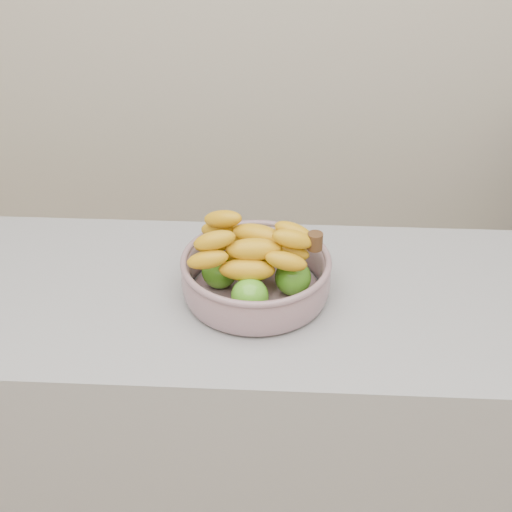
# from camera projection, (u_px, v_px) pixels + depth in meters

# --- Properties ---
(counter) EXTENTS (2.00, 0.60, 0.90)m
(counter) POSITION_uv_depth(u_px,v_px,m) (253.00, 434.00, 1.83)
(counter) COLOR #9D9EA5
(counter) RESTS_ON ground
(fruit_bowl) EXTENTS (0.33, 0.33, 0.17)m
(fruit_bowl) POSITION_uv_depth(u_px,v_px,m) (256.00, 272.00, 1.54)
(fruit_bowl) COLOR #899AA5
(fruit_bowl) RESTS_ON counter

